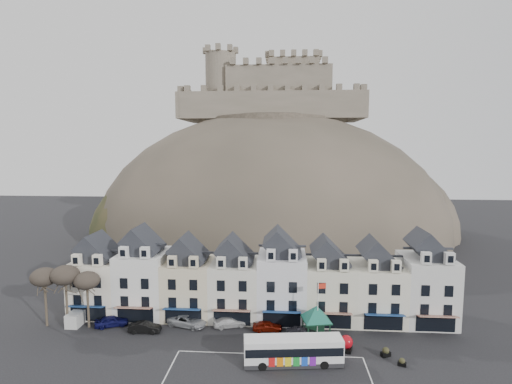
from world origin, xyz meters
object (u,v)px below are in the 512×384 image
(flagpole, at_px, (318,307))
(car_silver, at_px, (187,321))
(bus_shelter, at_px, (316,313))
(car_black, at_px, (145,327))
(car_white, at_px, (230,322))
(car_charcoal, at_px, (301,333))
(car_navy, at_px, (112,321))
(white_van, at_px, (78,317))
(car_maroon, at_px, (267,326))
(red_buoy, at_px, (346,343))
(bus, at_px, (293,349))

(flagpole, height_order, car_silver, flagpole)
(bus_shelter, xyz_separation_m, car_silver, (-17.47, 2.32, -2.61))
(car_black, height_order, car_white, car_black)
(bus_shelter, relative_size, car_charcoal, 1.73)
(car_navy, distance_m, car_charcoal, 26.04)
(flagpole, distance_m, car_black, 23.18)
(white_van, bearing_deg, car_maroon, -0.64)
(bus_shelter, height_order, white_van, bus_shelter)
(red_buoy, bearing_deg, car_white, 159.45)
(car_white, bearing_deg, flagpole, -120.96)
(car_navy, xyz_separation_m, car_black, (5.20, -1.45, -0.05))
(bus_shelter, relative_size, car_maroon, 1.69)
(flagpole, xyz_separation_m, car_maroon, (-6.59, 1.91, -3.68))
(bus_shelter, distance_m, car_white, 12.13)
(bus, bearing_deg, white_van, 157.66)
(car_black, relative_size, car_silver, 0.80)
(bus, xyz_separation_m, car_navy, (-24.76, 7.86, -0.99))
(white_van, xyz_separation_m, car_white, (21.39, 0.44, -0.26))
(car_navy, bearing_deg, bus, -130.16)
(bus, relative_size, car_charcoal, 2.94)
(car_white, bearing_deg, car_black, 85.21)
(bus, relative_size, car_black, 2.69)
(bus_shelter, distance_m, car_navy, 28.03)
(bus_shelter, bearing_deg, car_silver, 161.34)
(car_silver, bearing_deg, flagpole, -82.67)
(flagpole, height_order, car_charcoal, flagpole)
(car_white, bearing_deg, car_silver, 74.25)
(flagpole, relative_size, car_charcoal, 1.96)
(red_buoy, relative_size, white_van, 0.49)
(bus, bearing_deg, car_charcoal, 72.55)
(flagpole, bearing_deg, bus_shelter, 123.83)
(bus, bearing_deg, red_buoy, 20.58)
(red_buoy, relative_size, car_black, 0.47)
(car_navy, xyz_separation_m, car_silver, (10.40, 0.87, -0.00))
(bus_shelter, relative_size, car_white, 1.45)
(car_navy, xyz_separation_m, car_white, (16.30, 1.05, -0.08))
(car_silver, bearing_deg, white_van, 106.80)
(bus_shelter, height_order, car_charcoal, bus_shelter)
(car_black, xyz_separation_m, car_white, (11.10, 2.50, -0.03))
(bus, distance_m, car_charcoal, 6.62)
(red_buoy, xyz_separation_m, flagpole, (-3.15, 2.77, 3.34))
(bus, bearing_deg, car_navy, 155.90)
(red_buoy, distance_m, car_charcoal, 6.10)
(car_charcoal, bearing_deg, car_black, 93.61)
(red_buoy, xyz_separation_m, car_navy, (-31.24, 4.55, -0.26))
(bus, distance_m, car_maroon, 8.70)
(car_navy, relative_size, car_maroon, 1.12)
(red_buoy, relative_size, car_silver, 0.37)
(flagpole, relative_size, car_silver, 1.43)
(red_buoy, xyz_separation_m, car_maroon, (-9.75, 4.68, -0.34))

